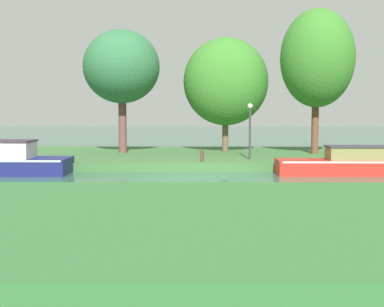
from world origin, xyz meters
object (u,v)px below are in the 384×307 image
Objects in this scene: willow_tree_centre at (226,82)px; willow_tree_right at (317,59)px; willow_tree_left at (122,67)px; mooring_post_near at (202,156)px; lamp_post at (250,124)px.

willow_tree_centre is 5.09m from willow_tree_right.
willow_tree_right reaches higher than willow_tree_centre.
mooring_post_near is (4.34, -4.62, -4.40)m from willow_tree_left.
lamp_post is (-3.81, -2.96, -3.35)m from willow_tree_right.
willow_tree_right is 2.87× the size of lamp_post.
willow_tree_centre is 2.39× the size of lamp_post.
lamp_post is 2.90m from mooring_post_near.
willow_tree_right reaches higher than mooring_post_near.
willow_tree_centre is at bearing 76.18° from mooring_post_near.
willow_tree_right is at bearing 33.50° from mooring_post_near.
willow_tree_right is 5.88m from lamp_post.
willow_tree_left is 5.81m from willow_tree_centre.
willow_tree_left is 12.84× the size of mooring_post_near.
mooring_post_near is at bearing -146.50° from willow_tree_right.
willow_tree_centre is 12.25× the size of mooring_post_near.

